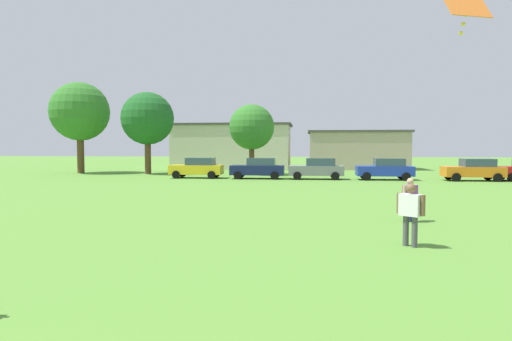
{
  "coord_description": "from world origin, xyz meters",
  "views": [
    {
      "loc": [
        4.61,
        -1.31,
        2.62
      ],
      "look_at": [
        3.35,
        9.73,
        2.02
      ],
      "focal_mm": 31.33,
      "sensor_mm": 36.0,
      "label": 1
    }
  ],
  "objects_px": {
    "parked_car_yellow_0": "(197,168)",
    "parked_car_orange_4": "(474,170)",
    "kite": "(466,7)",
    "parked_car_navy_1": "(258,168)",
    "tree_center": "(147,119)",
    "parked_car_gray_2": "(317,168)",
    "adult_bystander": "(411,209)",
    "tree_far_left": "(80,112)",
    "parked_car_blue_3": "(386,169)",
    "tree_far_right": "(252,127)",
    "bystander_near_trees": "(410,196)"
  },
  "relations": [
    {
      "from": "bystander_near_trees",
      "to": "adult_bystander",
      "type": "bearing_deg",
      "value": -142.79
    },
    {
      "from": "kite",
      "to": "parked_car_navy_1",
      "type": "height_order",
      "value": "kite"
    },
    {
      "from": "adult_bystander",
      "to": "tree_far_left",
      "type": "height_order",
      "value": "tree_far_left"
    },
    {
      "from": "parked_car_orange_4",
      "to": "tree_far_right",
      "type": "distance_m",
      "value": 18.72
    },
    {
      "from": "parked_car_yellow_0",
      "to": "parked_car_orange_4",
      "type": "distance_m",
      "value": 21.56
    },
    {
      "from": "bystander_near_trees",
      "to": "parked_car_blue_3",
      "type": "distance_m",
      "value": 19.89
    },
    {
      "from": "parked_car_yellow_0",
      "to": "parked_car_navy_1",
      "type": "bearing_deg",
      "value": 177.75
    },
    {
      "from": "adult_bystander",
      "to": "parked_car_gray_2",
      "type": "relative_size",
      "value": 0.38
    },
    {
      "from": "kite",
      "to": "parked_car_orange_4",
      "type": "height_order",
      "value": "kite"
    },
    {
      "from": "parked_car_gray_2",
      "to": "parked_car_blue_3",
      "type": "bearing_deg",
      "value": 179.13
    },
    {
      "from": "parked_car_blue_3",
      "to": "tree_center",
      "type": "height_order",
      "value": "tree_center"
    },
    {
      "from": "kite",
      "to": "tree_far_right",
      "type": "xyz_separation_m",
      "value": [
        -8.84,
        29.14,
        -1.65
      ]
    },
    {
      "from": "tree_center",
      "to": "tree_far_right",
      "type": "distance_m",
      "value": 9.97
    },
    {
      "from": "parked_car_navy_1",
      "to": "tree_center",
      "type": "distance_m",
      "value": 12.94
    },
    {
      "from": "parked_car_orange_4",
      "to": "bystander_near_trees",
      "type": "bearing_deg",
      "value": 65.16
    },
    {
      "from": "adult_bystander",
      "to": "parked_car_navy_1",
      "type": "height_order",
      "value": "parked_car_navy_1"
    },
    {
      "from": "parked_car_gray_2",
      "to": "tree_far_left",
      "type": "height_order",
      "value": "tree_far_left"
    },
    {
      "from": "parked_car_gray_2",
      "to": "tree_far_left",
      "type": "xyz_separation_m",
      "value": [
        -22.77,
        5.62,
        5.1
      ]
    },
    {
      "from": "adult_bystander",
      "to": "parked_car_yellow_0",
      "type": "height_order",
      "value": "parked_car_yellow_0"
    },
    {
      "from": "parked_car_navy_1",
      "to": "parked_car_orange_4",
      "type": "height_order",
      "value": "same"
    },
    {
      "from": "parked_car_yellow_0",
      "to": "kite",
      "type": "bearing_deg",
      "value": 117.59
    },
    {
      "from": "tree_far_left",
      "to": "parked_car_navy_1",
      "type": "bearing_deg",
      "value": -17.13
    },
    {
      "from": "parked_car_orange_4",
      "to": "tree_center",
      "type": "xyz_separation_m",
      "value": [
        -27.55,
        5.44,
        4.36
      ]
    },
    {
      "from": "parked_car_blue_3",
      "to": "tree_far_left",
      "type": "relative_size",
      "value": 0.49
    },
    {
      "from": "bystander_near_trees",
      "to": "tree_far_left",
      "type": "relative_size",
      "value": 0.17
    },
    {
      "from": "adult_bystander",
      "to": "tree_center",
      "type": "xyz_separation_m",
      "value": [
        -17.66,
        28.9,
        4.24
      ]
    },
    {
      "from": "parked_car_yellow_0",
      "to": "parked_car_blue_3",
      "type": "xyz_separation_m",
      "value": [
        15.07,
        -0.33,
        0.0
      ]
    },
    {
      "from": "bystander_near_trees",
      "to": "parked_car_blue_3",
      "type": "bearing_deg",
      "value": 42.27
    },
    {
      "from": "parked_car_navy_1",
      "to": "parked_car_blue_3",
      "type": "height_order",
      "value": "same"
    },
    {
      "from": "adult_bystander",
      "to": "parked_car_blue_3",
      "type": "height_order",
      "value": "parked_car_blue_3"
    },
    {
      "from": "tree_center",
      "to": "bystander_near_trees",
      "type": "bearing_deg",
      "value": -53.37
    },
    {
      "from": "kite",
      "to": "parked_car_gray_2",
      "type": "distance_m",
      "value": 24.9
    },
    {
      "from": "parked_car_navy_1",
      "to": "tree_far_left",
      "type": "xyz_separation_m",
      "value": [
        -18.06,
        5.57,
        5.1
      ]
    },
    {
      "from": "parked_car_yellow_0",
      "to": "tree_center",
      "type": "bearing_deg",
      "value": -39.03
    },
    {
      "from": "adult_bystander",
      "to": "bystander_near_trees",
      "type": "distance_m",
      "value": 4.07
    },
    {
      "from": "parked_car_orange_4",
      "to": "tree_far_left",
      "type": "distance_m",
      "value": 35.41
    },
    {
      "from": "parked_car_navy_1",
      "to": "parked_car_blue_3",
      "type": "xyz_separation_m",
      "value": [
        9.99,
        -0.13,
        0.0
      ]
    },
    {
      "from": "kite",
      "to": "tree_far_left",
      "type": "relative_size",
      "value": 0.14
    },
    {
      "from": "kite",
      "to": "parked_car_orange_4",
      "type": "relative_size",
      "value": 0.29
    },
    {
      "from": "parked_car_yellow_0",
      "to": "parked_car_orange_4",
      "type": "bearing_deg",
      "value": 178.47
    },
    {
      "from": "tree_center",
      "to": "parked_car_gray_2",
      "type": "bearing_deg",
      "value": -17.96
    },
    {
      "from": "parked_car_yellow_0",
      "to": "parked_car_orange_4",
      "type": "height_order",
      "value": "same"
    },
    {
      "from": "parked_car_navy_1",
      "to": "tree_far_left",
      "type": "relative_size",
      "value": 0.49
    },
    {
      "from": "tree_center",
      "to": "tree_far_right",
      "type": "relative_size",
      "value": 1.2
    },
    {
      "from": "parked_car_yellow_0",
      "to": "tree_far_left",
      "type": "xyz_separation_m",
      "value": [
        -12.99,
        5.37,
        5.1
      ]
    },
    {
      "from": "parked_car_gray_2",
      "to": "parked_car_blue_3",
      "type": "relative_size",
      "value": 1.0
    },
    {
      "from": "parked_car_navy_1",
      "to": "tree_far_right",
      "type": "xyz_separation_m",
      "value": [
        -1.15,
        4.91,
        3.5
      ]
    },
    {
      "from": "parked_car_navy_1",
      "to": "tree_far_right",
      "type": "bearing_deg",
      "value": -76.86
    },
    {
      "from": "parked_car_blue_3",
      "to": "parked_car_orange_4",
      "type": "height_order",
      "value": "same"
    },
    {
      "from": "parked_car_gray_2",
      "to": "kite",
      "type": "bearing_deg",
      "value": 97.04
    }
  ]
}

